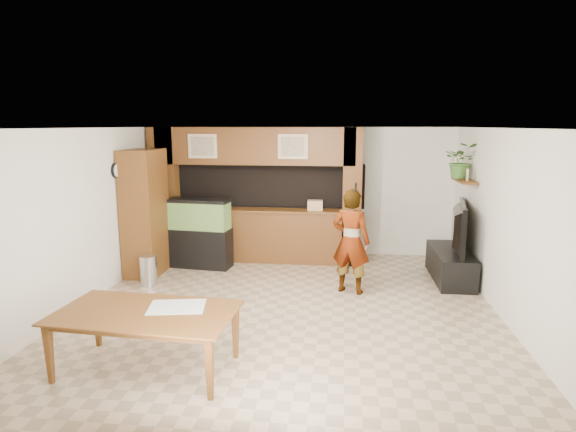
# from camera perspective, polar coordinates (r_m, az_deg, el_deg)

# --- Properties ---
(floor) EXTENTS (6.50, 6.50, 0.00)m
(floor) POSITION_cam_1_polar(r_m,az_deg,el_deg) (7.13, -0.16, -11.00)
(floor) COLOR tan
(floor) RESTS_ON ground
(ceiling) EXTENTS (6.50, 6.50, 0.00)m
(ceiling) POSITION_cam_1_polar(r_m,az_deg,el_deg) (6.62, -0.18, 10.38)
(ceiling) COLOR white
(ceiling) RESTS_ON wall_back
(wall_back) EXTENTS (6.00, 0.00, 6.00)m
(wall_back) POSITION_cam_1_polar(r_m,az_deg,el_deg) (9.95, 2.03, 2.99)
(wall_back) COLOR silver
(wall_back) RESTS_ON floor
(wall_left) EXTENTS (0.00, 6.50, 6.50)m
(wall_left) POSITION_cam_1_polar(r_m,az_deg,el_deg) (7.70, -22.92, -0.14)
(wall_left) COLOR silver
(wall_left) RESTS_ON floor
(wall_right) EXTENTS (0.00, 6.50, 6.50)m
(wall_right) POSITION_cam_1_polar(r_m,az_deg,el_deg) (7.07, 24.75, -1.19)
(wall_right) COLOR silver
(wall_right) RESTS_ON floor
(partition) EXTENTS (4.20, 0.99, 2.60)m
(partition) POSITION_cam_1_polar(r_m,az_deg,el_deg) (9.47, -4.01, 2.65)
(partition) COLOR brown
(partition) RESTS_ON floor
(wall_clock) EXTENTS (0.05, 0.25, 0.25)m
(wall_clock) POSITION_cam_1_polar(r_m,az_deg,el_deg) (8.48, -19.72, 5.10)
(wall_clock) COLOR black
(wall_clock) RESTS_ON wall_left
(wall_shelf) EXTENTS (0.25, 0.90, 0.04)m
(wall_shelf) POSITION_cam_1_polar(r_m,az_deg,el_deg) (8.83, 20.16, 3.96)
(wall_shelf) COLOR brown
(wall_shelf) RESTS_ON wall_right
(pantry_cabinet) EXTENTS (0.56, 0.91, 2.22)m
(pantry_cabinet) POSITION_cam_1_polar(r_m,az_deg,el_deg) (8.88, -16.59, 0.38)
(pantry_cabinet) COLOR brown
(pantry_cabinet) RESTS_ON floor
(trash_can) EXTENTS (0.28, 0.28, 0.51)m
(trash_can) POSITION_cam_1_polar(r_m,az_deg,el_deg) (8.39, -16.20, -6.23)
(trash_can) COLOR #B2B2B7
(trash_can) RESTS_ON floor
(aquarium) EXTENTS (1.17, 0.44, 1.30)m
(aquarium) POSITION_cam_1_polar(r_m,az_deg,el_deg) (9.15, -10.44, -2.10)
(aquarium) COLOR black
(aquarium) RESTS_ON floor
(tv_stand) EXTENTS (0.57, 1.56, 0.52)m
(tv_stand) POSITION_cam_1_polar(r_m,az_deg,el_deg) (8.82, 18.66, -5.51)
(tv_stand) COLOR black
(tv_stand) RESTS_ON floor
(television) EXTENTS (0.46, 1.46, 0.83)m
(television) POSITION_cam_1_polar(r_m,az_deg,el_deg) (8.66, 18.92, -1.20)
(television) COLOR black
(television) RESTS_ON tv_stand
(photo_frame) EXTENTS (0.05, 0.15, 0.20)m
(photo_frame) POSITION_cam_1_polar(r_m,az_deg,el_deg) (8.65, 20.47, 4.62)
(photo_frame) COLOR tan
(photo_frame) RESTS_ON wall_shelf
(potted_plant) EXTENTS (0.63, 0.57, 0.62)m
(potted_plant) POSITION_cam_1_polar(r_m,az_deg,el_deg) (8.94, 19.88, 6.19)
(potted_plant) COLOR #3B6829
(potted_plant) RESTS_ON wall_shelf
(person) EXTENTS (0.70, 0.57, 1.67)m
(person) POSITION_cam_1_polar(r_m,az_deg,el_deg) (7.66, 7.47, -3.00)
(person) COLOR #A18C58
(person) RESTS_ON floor
(microphone) EXTENTS (0.04, 0.10, 0.16)m
(microphone) POSITION_cam_1_polar(r_m,az_deg,el_deg) (7.34, 8.04, 3.39)
(microphone) COLOR black
(microphone) RESTS_ON person
(dining_table) EXTENTS (1.99, 1.19, 0.68)m
(dining_table) POSITION_cam_1_polar(r_m,az_deg,el_deg) (5.57, -16.53, -14.16)
(dining_table) COLOR brown
(dining_table) RESTS_ON floor
(newspaper_a) EXTENTS (0.67, 0.54, 0.01)m
(newspaper_a) POSITION_cam_1_polar(r_m,az_deg,el_deg) (5.50, -13.04, -10.44)
(newspaper_a) COLOR silver
(newspaper_a) RESTS_ON dining_table
(counter_box) EXTENTS (0.29, 0.20, 0.19)m
(counter_box) POSITION_cam_1_polar(r_m,az_deg,el_deg) (9.17, 3.23, 1.27)
(counter_box) COLOR tan
(counter_box) RESTS_ON partition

